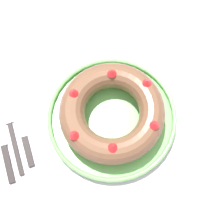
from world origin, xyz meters
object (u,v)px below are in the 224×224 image
object	(u,v)px
serving_dish	(112,117)
cake_knife	(25,138)
fork	(12,133)
serving_knife	(4,147)
bundt_cake	(112,112)

from	to	relation	value
serving_dish	cake_knife	size ratio (longest dim) A/B	1.86
serving_dish	fork	distance (m)	0.28
fork	serving_knife	bearing A→B (deg)	-127.47
serving_dish	fork	world-z (taller)	serving_dish
cake_knife	serving_knife	bearing A→B (deg)	-176.22
bundt_cake	cake_knife	size ratio (longest dim) A/B	1.46
serving_knife	cake_knife	size ratio (longest dim) A/B	1.23
bundt_cake	serving_knife	bearing A→B (deg)	176.95
bundt_cake	serving_dish	bearing A→B (deg)	86.48
bundt_cake	cake_knife	world-z (taller)	bundt_cake
serving_knife	cake_knife	bearing A→B (deg)	9.50
serving_dish	cake_knife	xyz separation A→B (m)	(-0.24, 0.02, -0.01)
serving_dish	fork	size ratio (longest dim) A/B	1.69
bundt_cake	fork	world-z (taller)	bundt_cake
serving_knife	cake_knife	distance (m)	0.06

